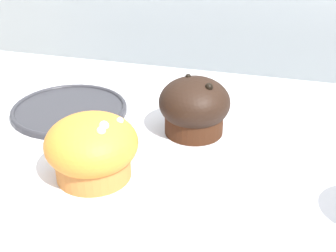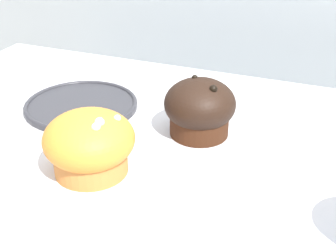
{
  "view_description": "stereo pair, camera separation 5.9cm",
  "coord_description": "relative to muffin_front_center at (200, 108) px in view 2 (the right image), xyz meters",
  "views": [
    {
      "loc": [
        0.11,
        -0.49,
        1.26
      ],
      "look_at": [
        -0.03,
        0.01,
        0.98
      ],
      "focal_mm": 50.0,
      "sensor_mm": 36.0,
      "label": 1
    },
    {
      "loc": [
        0.17,
        -0.47,
        1.26
      ],
      "look_at": [
        -0.03,
        0.01,
        0.98
      ],
      "focal_mm": 50.0,
      "sensor_mm": 36.0,
      "label": 2
    }
  ],
  "objects": [
    {
      "name": "serving_plate",
      "position": [
        -0.2,
        0.01,
        -0.03
      ],
      "size": [
        0.18,
        0.18,
        0.01
      ],
      "color": "#2D2D33",
      "rests_on": "display_counter"
    },
    {
      "name": "muffin_front_center",
      "position": [
        0.0,
        0.0,
        0.0
      ],
      "size": [
        0.1,
        0.1,
        0.08
      ],
      "color": "#381C0F",
      "rests_on": "display_counter"
    },
    {
      "name": "muffin_back_left",
      "position": [
        -0.09,
        -0.14,
        -0.0
      ],
      "size": [
        0.11,
        0.11,
        0.08
      ],
      "color": "#CD7A38",
      "rests_on": "display_counter"
    },
    {
      "name": "wall_back",
      "position": [
        0.01,
        0.52,
        -0.07
      ],
      "size": [
        3.2,
        0.1,
        1.8
      ],
      "primitive_type": "cube",
      "color": "#A8B2B7",
      "rests_on": "ground"
    }
  ]
}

